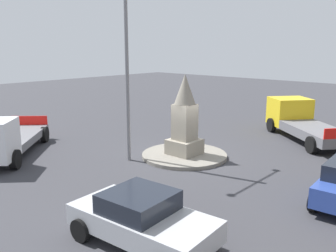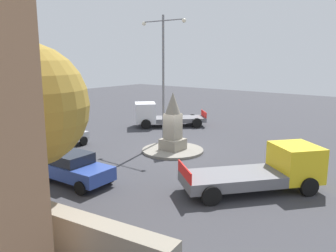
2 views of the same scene
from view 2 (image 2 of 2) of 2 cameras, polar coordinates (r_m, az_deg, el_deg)
The scene contains 10 objects.
ground_plane at distance 22.44m, azimuth 0.79°, elevation -4.25°, with size 80.00×80.00×0.00m, color #38383D.
traffic_island at distance 22.42m, azimuth 0.80°, elevation -4.06°, with size 3.98×3.98×0.16m, color gray.
monument at distance 22.02m, azimuth 0.81°, elevation 0.34°, with size 1.33×1.33×3.73m.
streetlamp at distance 24.12m, azimuth -0.79°, elevation 9.65°, with size 3.76×0.28×8.83m.
car_silver_parked_left at distance 24.32m, azimuth -17.71°, elevation -1.82°, with size 2.32×4.11×1.41m.
car_blue_parked_right at distance 17.44m, azimuth -15.31°, elevation -6.72°, with size 3.99×2.15×1.47m.
truck_yellow_approaching at distance 16.58m, azimuth 16.18°, elevation -6.99°, with size 5.66×6.27×2.05m.
truck_white_passing at distance 30.29m, azimuth -1.51°, elevation 1.77°, with size 5.78×5.80×2.11m.
stone_boundary_wall at distance 13.80m, azimuth -25.17°, elevation -12.67°, with size 13.73×0.70×1.38m, color gray.
tree_near_wall at distance 13.24m, azimuth -22.53°, elevation 3.07°, with size 4.49×4.49×6.61m.
Camera 2 is at (13.15, -17.14, 6.08)m, focal length 36.75 mm.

